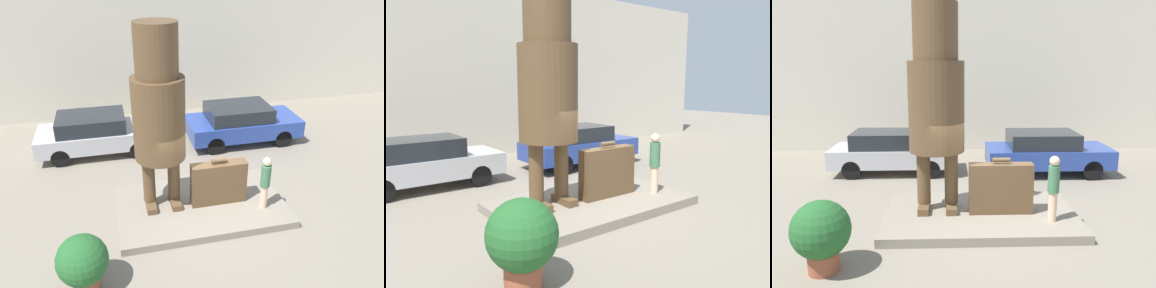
# 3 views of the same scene
# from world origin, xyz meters

# --- Properties ---
(ground_plane) EXTENTS (60.00, 60.00, 0.00)m
(ground_plane) POSITION_xyz_m (0.00, 0.00, 0.00)
(ground_plane) COLOR gray
(pedestal) EXTENTS (4.80, 2.91, 0.22)m
(pedestal) POSITION_xyz_m (0.00, 0.00, 0.11)
(pedestal) COLOR gray
(pedestal) RESTS_ON ground_plane
(building_backdrop) EXTENTS (28.00, 0.60, 7.26)m
(building_backdrop) POSITION_xyz_m (0.00, 8.15, 3.63)
(building_backdrop) COLOR beige
(building_backdrop) RESTS_ON ground_plane
(statue_figure) EXTENTS (1.37, 1.37, 5.08)m
(statue_figure) POSITION_xyz_m (-1.09, 0.25, 3.19)
(statue_figure) COLOR brown
(statue_figure) RESTS_ON pedestal
(giant_suitcase) EXTENTS (1.59, 0.37, 1.42)m
(giant_suitcase) POSITION_xyz_m (0.50, -0.04, 0.86)
(giant_suitcase) COLOR brown
(giant_suitcase) RESTS_ON pedestal
(tourist) EXTENTS (0.27, 0.27, 1.60)m
(tourist) POSITION_xyz_m (1.67, -0.59, 1.09)
(tourist) COLOR beige
(tourist) RESTS_ON pedestal
(parked_car_silver) EXTENTS (4.37, 1.79, 1.51)m
(parked_car_silver) POSITION_xyz_m (-2.85, 4.34, 0.80)
(parked_car_silver) COLOR #B7B7BC
(parked_car_silver) RESTS_ON ground_plane
(parked_car_blue) EXTENTS (4.34, 1.88, 1.52)m
(parked_car_blue) POSITION_xyz_m (2.67, 4.01, 0.81)
(parked_car_blue) COLOR #284293
(parked_car_blue) RESTS_ON ground_plane
(planter_pot) EXTENTS (1.12, 1.12, 1.42)m
(planter_pot) POSITION_xyz_m (-3.20, -2.27, 0.80)
(planter_pot) COLOR brown
(planter_pot) RESTS_ON ground_plane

